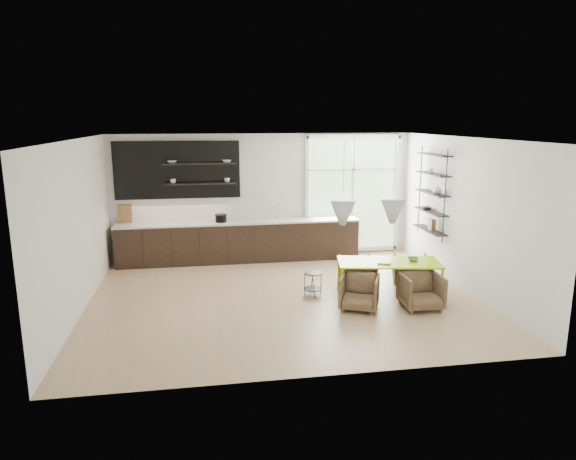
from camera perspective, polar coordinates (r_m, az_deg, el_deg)
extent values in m
cube|color=tan|center=(9.56, -0.48, -7.54)|extent=(7.00, 6.00, 0.01)
cube|color=silver|center=(12.09, -2.75, 3.78)|extent=(7.00, 0.02, 2.90)
cube|color=silver|center=(9.29, -22.34, 0.26)|extent=(0.02, 6.00, 2.90)
cube|color=silver|center=(10.30, 19.11, 1.62)|extent=(0.02, 6.00, 2.90)
cube|color=white|center=(8.99, -0.51, 10.14)|extent=(7.00, 6.00, 0.01)
cube|color=#B2D1A5|center=(12.50, 7.13, 3.98)|extent=(2.20, 0.02, 2.70)
cube|color=silver|center=(12.47, 7.16, 3.96)|extent=(2.30, 0.08, 2.80)
cone|color=silver|center=(8.85, 6.11, 1.88)|extent=(0.44, 0.44, 0.42)
cone|color=silver|center=(9.13, 11.56, 2.03)|extent=(0.44, 0.44, 0.42)
cylinder|color=black|center=(8.74, 6.23, 7.08)|extent=(0.01, 0.01, 0.89)
cylinder|color=black|center=(9.02, 11.78, 7.06)|extent=(0.01, 0.01, 0.89)
cube|color=black|center=(11.90, -5.37, -1.30)|extent=(5.50, 0.65, 0.90)
cube|color=silver|center=(11.80, -5.42, 0.91)|extent=(5.54, 0.69, 0.04)
cube|color=silver|center=(12.06, -5.56, 2.51)|extent=(5.50, 0.02, 0.55)
cube|color=black|center=(11.90, -12.18, 6.54)|extent=(2.80, 0.06, 1.30)
cube|color=black|center=(11.74, -9.78, 7.29)|extent=(1.60, 0.28, 0.03)
cube|color=black|center=(11.78, -9.70, 5.11)|extent=(1.60, 0.28, 0.03)
cube|color=brown|center=(12.08, -17.68, 1.76)|extent=(0.30, 0.10, 0.42)
cylinder|color=silver|center=(11.96, -1.17, 2.09)|extent=(0.02, 0.02, 0.40)
imported|color=white|center=(11.75, -12.74, 7.38)|extent=(0.22, 0.22, 0.05)
imported|color=white|center=(11.75, -6.84, 7.59)|extent=(0.22, 0.22, 0.05)
imported|color=white|center=(11.79, -12.64, 5.31)|extent=(0.12, 0.12, 0.10)
imported|color=white|center=(11.79, -6.79, 5.52)|extent=(0.12, 0.12, 0.10)
cylinder|color=black|center=(11.71, -7.46, 1.27)|extent=(0.25, 0.25, 0.16)
cube|color=black|center=(10.72, 17.03, 3.51)|extent=(0.02, 0.02, 1.90)
cube|color=black|center=(11.80, 14.45, 4.42)|extent=(0.02, 0.02, 1.90)
cube|color=black|center=(11.39, 15.45, 0.01)|extent=(0.26, 1.20, 0.02)
cube|color=black|center=(11.32, 15.56, 1.98)|extent=(0.26, 1.20, 0.02)
cube|color=black|center=(11.26, 15.68, 3.99)|extent=(0.26, 1.20, 0.02)
cube|color=black|center=(11.21, 15.80, 6.01)|extent=(0.26, 1.20, 0.03)
cube|color=black|center=(11.17, 15.92, 8.05)|extent=(0.26, 1.20, 0.03)
imported|color=white|center=(11.02, 16.26, 4.35)|extent=(0.18, 0.18, 0.19)
imported|color=#333338|center=(11.49, 15.15, 2.36)|extent=(0.22, 0.22, 0.05)
imported|color=white|center=(11.29, 15.60, 6.37)|extent=(0.10, 0.10, 0.09)
cube|color=brown|center=(11.28, 15.70, 0.56)|extent=(0.10, 0.18, 0.24)
cube|color=#A5D70A|center=(9.59, 11.14, -3.54)|extent=(1.96, 1.15, 0.03)
cube|color=#A5D70A|center=(9.22, 6.03, -6.22)|extent=(0.05, 0.05, 0.65)
cube|color=#A5D70A|center=(9.92, 5.65, -4.85)|extent=(0.05, 0.05, 0.65)
cube|color=#A5D70A|center=(9.54, 16.69, -6.03)|extent=(0.05, 0.05, 0.65)
cube|color=#A5D70A|center=(10.23, 15.57, -4.73)|extent=(0.05, 0.05, 0.65)
imported|color=brown|center=(10.17, 7.70, -4.60)|extent=(0.68, 0.70, 0.60)
imported|color=brown|center=(10.46, 13.41, -4.34)|extent=(0.82, 0.83, 0.61)
imported|color=brown|center=(9.01, 7.94, -6.87)|extent=(0.85, 0.86, 0.60)
imported|color=brown|center=(9.24, 14.57, -6.59)|extent=(0.69, 0.71, 0.62)
cylinder|color=black|center=(9.56, 2.79, -4.81)|extent=(0.33, 0.33, 0.02)
cylinder|color=black|center=(9.66, 2.77, -6.54)|extent=(0.35, 0.35, 0.02)
cylinder|color=black|center=(9.65, 3.68, -6.00)|extent=(0.01, 0.01, 0.43)
cylinder|color=black|center=(9.77, 2.67, -5.74)|extent=(0.01, 0.01, 0.43)
cylinder|color=black|center=(9.61, 1.87, -6.05)|extent=(0.01, 0.01, 0.43)
cylinder|color=black|center=(9.49, 2.88, -6.31)|extent=(0.01, 0.01, 0.43)
imported|color=white|center=(9.52, 9.95, -3.43)|extent=(0.36, 0.40, 0.03)
imported|color=#588B59|center=(9.73, 13.72, -3.15)|extent=(0.20, 0.20, 0.06)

